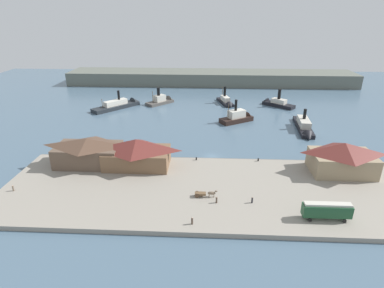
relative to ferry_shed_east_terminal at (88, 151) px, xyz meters
The scene contains 21 objects.
ground_plane 38.43m from the ferry_shed_east_terminal, 14.67° to the left, with size 320.00×320.00×0.00m, color slate.
quay_promenade 39.12m from the ferry_shed_east_terminal, 18.57° to the right, with size 110.00×36.00×1.20m, color gray.
seawall_edge 37.62m from the ferry_shed_east_terminal, ahead, with size 110.00×0.80×1.00m, color slate.
ferry_shed_east_terminal is the anchor object (origin of this frame).
ferry_shed_customs_shed 14.67m from the ferry_shed_east_terminal, ahead, with size 19.17×11.17×8.49m.
ferry_shed_west_terminal 73.46m from the ferry_shed_east_terminal, ahead, with size 17.21×11.37×9.03m.
street_tram 66.38m from the ferry_shed_east_terminal, 21.37° to the right, with size 10.55×2.41×4.14m.
horse_cart 38.77m from the ferry_shed_east_terminal, 25.20° to the right, with size 5.65×1.36×1.87m.
pedestrian_at_waters_edge 21.82m from the ferry_shed_east_terminal, 131.22° to the right, with size 0.41×0.41×1.64m.
pedestrian_near_west_shed 50.01m from the ferry_shed_east_terminal, 21.79° to the right, with size 0.40×0.40×1.63m.
pedestrian_standing_center 42.57m from the ferry_shed_east_terminal, 40.36° to the right, with size 0.44×0.44×1.76m.
pedestrian_walking_east 42.41m from the ferry_shed_east_terminal, 26.65° to the right, with size 0.42×0.42×1.71m.
mooring_post_west 32.51m from the ferry_shed_east_terminal, ahead, with size 0.44×0.44×0.90m, color black.
mooring_post_center_west 51.39m from the ferry_shed_east_terminal, ahead, with size 0.44×0.44×0.90m, color black.
ferry_outer_harbor 98.70m from the ferry_shed_east_terminal, 45.72° to the left, with size 16.13×14.68×10.08m.
ferry_near_quay 66.88m from the ferry_shed_east_terminal, 43.19° to the left, with size 16.06×12.81×11.20m.
ferry_departing_north 73.56m from the ferry_shed_east_terminal, 80.56° to the left, with size 14.60×14.98×10.32m.
ferry_approaching_east 64.71m from the ferry_shed_east_terminal, 96.32° to the left, with size 21.55×23.20×10.32m.
ferry_mid_harbor 81.66m from the ferry_shed_east_terminal, 25.72° to the left, with size 7.03×25.82×9.48m.
ferry_moored_east 84.76m from the ferry_shed_east_terminal, 58.27° to the left, with size 8.83×17.47×9.77m.
far_headland 125.17m from the ferry_shed_east_terminal, 72.90° to the left, with size 180.00×24.00×8.00m, color #60665B.
Camera 1 is at (-1.60, -93.14, 43.96)m, focal length 29.48 mm.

